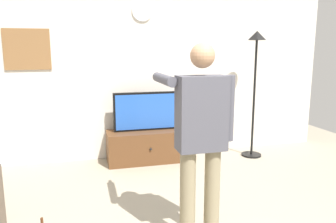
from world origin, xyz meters
The scene contains 7 objects.
back_wall centered at (0.00, 2.95, 1.35)m, with size 6.40×0.10×2.70m, color silver.
tv_stand centered at (0.05, 2.60, 0.24)m, with size 1.24×0.52×0.49m.
television centered at (0.05, 2.65, 0.79)m, with size 1.02×0.07×0.60m.
wall_clock centered at (0.05, 2.89, 2.31)m, with size 0.31×0.31×0.03m, color white.
framed_picture centered at (-1.63, 2.90, 1.73)m, with size 0.64×0.04×0.58m, color olive.
floor_lamp centered at (1.77, 2.42, 1.44)m, with size 0.32×0.32×2.01m.
person_standing_nearer_lamp centered at (0.08, 0.35, 1.01)m, with size 0.60×0.78×1.78m.
Camera 1 is at (-0.90, -2.26, 1.73)m, focal length 35.17 mm.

